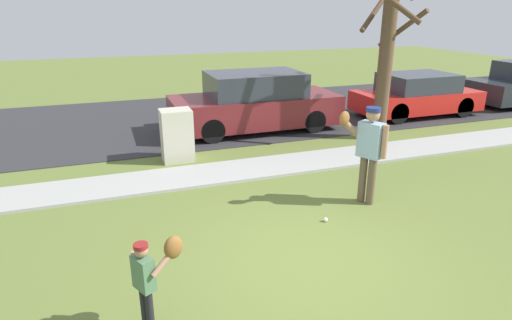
{
  "coord_description": "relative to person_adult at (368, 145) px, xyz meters",
  "views": [
    {
      "loc": [
        -2.45,
        -4.69,
        3.39
      ],
      "look_at": [
        -0.23,
        1.56,
        1.0
      ],
      "focal_mm": 30.23,
      "sensor_mm": 36.0,
      "label": 1
    }
  ],
  "objects": [
    {
      "name": "ground_plane",
      "position": [
        -1.77,
        2.13,
        -1.1
      ],
      "size": [
        48.0,
        48.0,
        0.0
      ],
      "primitive_type": "plane",
      "color": "olive"
    },
    {
      "name": "sidewalk_strip",
      "position": [
        -1.77,
        2.23,
        -1.07
      ],
      "size": [
        36.0,
        1.2,
        0.06
      ],
      "primitive_type": "cube",
      "color": "#A3A39E",
      "rests_on": "ground"
    },
    {
      "name": "road_surface",
      "position": [
        -1.77,
        7.23,
        -1.09
      ],
      "size": [
        36.0,
        6.8,
        0.02
      ],
      "primitive_type": "cube",
      "color": "#2D2D30",
      "rests_on": "ground"
    },
    {
      "name": "person_adult",
      "position": [
        0.0,
        0.0,
        0.0
      ],
      "size": [
        0.87,
        0.57,
        1.76
      ],
      "rotation": [
        0.0,
        0.0,
        -2.68
      ],
      "color": "brown",
      "rests_on": "ground"
    },
    {
      "name": "person_child",
      "position": [
        -3.97,
        -2.02,
        -0.37
      ],
      "size": [
        0.58,
        0.35,
        1.11
      ],
      "rotation": [
        0.0,
        0.0,
        0.46
      ],
      "color": "black",
      "rests_on": "ground"
    },
    {
      "name": "baseball",
      "position": [
        -1.0,
        -0.43,
        -1.06
      ],
      "size": [
        0.07,
        0.07,
        0.07
      ],
      "primitive_type": "sphere",
      "color": "white",
      "rests_on": "ground"
    },
    {
      "name": "utility_cabinet",
      "position": [
        -2.77,
        3.41,
        -0.5
      ],
      "size": [
        0.69,
        0.56,
        1.19
      ],
      "primitive_type": "cube",
      "color": "beige",
      "rests_on": "ground"
    },
    {
      "name": "street_tree_near",
      "position": [
        2.63,
        3.36,
        1.23
      ],
      "size": [
        1.84,
        1.88,
        4.34
      ],
      "color": "brown",
      "rests_on": "ground"
    },
    {
      "name": "parked_suv_maroon",
      "position": [
        -0.24,
        5.24,
        -0.31
      ],
      "size": [
        4.7,
        1.9,
        1.63
      ],
      "color": "maroon",
      "rests_on": "road_surface"
    },
    {
      "name": "parked_hatchback_red",
      "position": [
        5.25,
        5.17,
        -0.44
      ],
      "size": [
        4.0,
        1.75,
        1.33
      ],
      "color": "red",
      "rests_on": "road_surface"
    }
  ]
}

